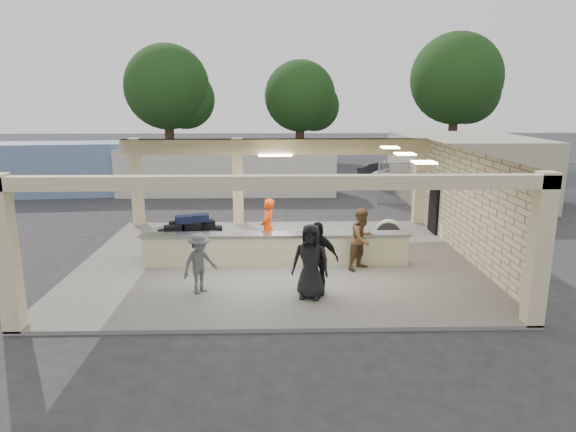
{
  "coord_description": "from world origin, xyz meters",
  "views": [
    {
      "loc": [
        -0.02,
        -15.48,
        5.09
      ],
      "look_at": [
        0.4,
        1.0,
        1.27
      ],
      "focal_mm": 32.0,
      "sensor_mm": 36.0,
      "label": 1
    }
  ],
  "objects_px": {
    "passenger_c": "(200,263)",
    "passenger_d": "(310,261)",
    "baggage_counter": "(276,249)",
    "luggage_cart": "(189,234)",
    "passenger_b": "(317,258)",
    "container_white": "(227,171)",
    "baggage_handler": "(268,228)",
    "car_dark": "(396,174)",
    "drum_fan": "(388,234)",
    "car_white_b": "(470,173)",
    "car_white_a": "(415,177)",
    "container_blue": "(54,169)",
    "passenger_a": "(362,239)"
  },
  "relations": [
    {
      "from": "car_white_b",
      "to": "car_dark",
      "type": "bearing_deg",
      "value": 109.35
    },
    {
      "from": "luggage_cart",
      "to": "car_white_b",
      "type": "distance_m",
      "value": 19.73
    },
    {
      "from": "passenger_b",
      "to": "container_white",
      "type": "relative_size",
      "value": 0.17
    },
    {
      "from": "baggage_handler",
      "to": "passenger_a",
      "type": "height_order",
      "value": "baggage_handler"
    },
    {
      "from": "passenger_a",
      "to": "car_dark",
      "type": "relative_size",
      "value": 0.43
    },
    {
      "from": "car_white_b",
      "to": "container_white",
      "type": "bearing_deg",
      "value": 117.31
    },
    {
      "from": "luggage_cart",
      "to": "container_white",
      "type": "relative_size",
      "value": 0.22
    },
    {
      "from": "baggage_counter",
      "to": "luggage_cart",
      "type": "bearing_deg",
      "value": 160.15
    },
    {
      "from": "passenger_b",
      "to": "container_white",
      "type": "bearing_deg",
      "value": 121.55
    },
    {
      "from": "car_white_b",
      "to": "car_dark",
      "type": "distance_m",
      "value": 4.39
    },
    {
      "from": "baggage_counter",
      "to": "passenger_b",
      "type": "height_order",
      "value": "passenger_b"
    },
    {
      "from": "passenger_a",
      "to": "car_dark",
      "type": "xyz_separation_m",
      "value": [
        4.51,
        15.04,
        -0.3
      ]
    },
    {
      "from": "drum_fan",
      "to": "container_white",
      "type": "bearing_deg",
      "value": 132.7
    },
    {
      "from": "drum_fan",
      "to": "baggage_counter",
      "type": "bearing_deg",
      "value": -147.41
    },
    {
      "from": "baggage_counter",
      "to": "baggage_handler",
      "type": "height_order",
      "value": "baggage_handler"
    },
    {
      "from": "drum_fan",
      "to": "container_white",
      "type": "distance_m",
      "value": 12.62
    },
    {
      "from": "baggage_handler",
      "to": "passenger_c",
      "type": "height_order",
      "value": "baggage_handler"
    },
    {
      "from": "baggage_counter",
      "to": "container_blue",
      "type": "distance_m",
      "value": 17.1
    },
    {
      "from": "car_white_a",
      "to": "baggage_handler",
      "type": "bearing_deg",
      "value": 134.96
    },
    {
      "from": "luggage_cart",
      "to": "passenger_a",
      "type": "xyz_separation_m",
      "value": [
        5.32,
        -1.5,
        0.22
      ]
    },
    {
      "from": "luggage_cart",
      "to": "passenger_a",
      "type": "distance_m",
      "value": 5.53
    },
    {
      "from": "car_dark",
      "to": "container_white",
      "type": "height_order",
      "value": "container_white"
    },
    {
      "from": "passenger_b",
      "to": "passenger_c",
      "type": "height_order",
      "value": "passenger_b"
    },
    {
      "from": "luggage_cart",
      "to": "passenger_d",
      "type": "distance_m",
      "value": 5.19
    },
    {
      "from": "baggage_counter",
      "to": "baggage_handler",
      "type": "xyz_separation_m",
      "value": [
        -0.26,
        0.8,
        0.46
      ]
    },
    {
      "from": "container_white",
      "to": "baggage_counter",
      "type": "bearing_deg",
      "value": -77.85
    },
    {
      "from": "drum_fan",
      "to": "container_blue",
      "type": "height_order",
      "value": "container_blue"
    },
    {
      "from": "drum_fan",
      "to": "passenger_d",
      "type": "height_order",
      "value": "passenger_d"
    },
    {
      "from": "baggage_handler",
      "to": "passenger_b",
      "type": "height_order",
      "value": "passenger_b"
    },
    {
      "from": "container_white",
      "to": "drum_fan",
      "type": "bearing_deg",
      "value": -59.67
    },
    {
      "from": "baggage_counter",
      "to": "drum_fan",
      "type": "xyz_separation_m",
      "value": [
        3.74,
        1.35,
        0.07
      ]
    },
    {
      "from": "passenger_c",
      "to": "passenger_d",
      "type": "distance_m",
      "value": 2.88
    },
    {
      "from": "car_white_a",
      "to": "baggage_counter",
      "type": "bearing_deg",
      "value": 137.31
    },
    {
      "from": "passenger_d",
      "to": "container_blue",
      "type": "relative_size",
      "value": 0.18
    },
    {
      "from": "baggage_counter",
      "to": "passenger_c",
      "type": "distance_m",
      "value": 3.02
    },
    {
      "from": "baggage_handler",
      "to": "passenger_b",
      "type": "bearing_deg",
      "value": 37.13
    },
    {
      "from": "drum_fan",
      "to": "passenger_a",
      "type": "height_order",
      "value": "passenger_a"
    },
    {
      "from": "baggage_counter",
      "to": "drum_fan",
      "type": "height_order",
      "value": "drum_fan"
    },
    {
      "from": "luggage_cart",
      "to": "baggage_handler",
      "type": "bearing_deg",
      "value": -18.7
    },
    {
      "from": "container_blue",
      "to": "passenger_d",
      "type": "bearing_deg",
      "value": -55.82
    },
    {
      "from": "passenger_b",
      "to": "passenger_d",
      "type": "distance_m",
      "value": 0.35
    },
    {
      "from": "drum_fan",
      "to": "container_white",
      "type": "xyz_separation_m",
      "value": [
        -6.29,
        10.92,
        0.58
      ]
    },
    {
      "from": "passenger_b",
      "to": "container_white",
      "type": "height_order",
      "value": "container_white"
    },
    {
      "from": "passenger_c",
      "to": "passenger_d",
      "type": "relative_size",
      "value": 0.83
    },
    {
      "from": "baggage_handler",
      "to": "passenger_a",
      "type": "bearing_deg",
      "value": 79.9
    },
    {
      "from": "drum_fan",
      "to": "car_white_b",
      "type": "xyz_separation_m",
      "value": [
        7.7,
        13.33,
        0.09
      ]
    },
    {
      "from": "luggage_cart",
      "to": "car_white_a",
      "type": "distance_m",
      "value": 16.64
    },
    {
      "from": "drum_fan",
      "to": "baggage_handler",
      "type": "distance_m",
      "value": 4.05
    },
    {
      "from": "container_white",
      "to": "passenger_c",
      "type": "bearing_deg",
      "value": -87.38
    },
    {
      "from": "passenger_d",
      "to": "car_dark",
      "type": "relative_size",
      "value": 0.44
    }
  ]
}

